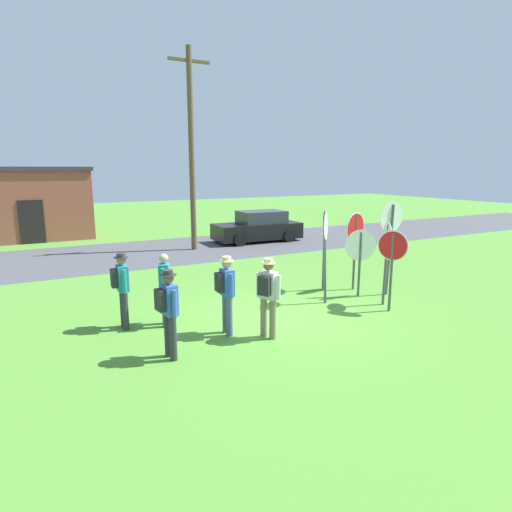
% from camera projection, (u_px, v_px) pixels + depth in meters
% --- Properties ---
extents(ground_plane, '(80.00, 80.00, 0.00)m').
position_uv_depth(ground_plane, '(275.00, 320.00, 10.41)').
color(ground_plane, '#518E33').
extents(street_asphalt, '(60.00, 6.40, 0.01)m').
position_uv_depth(street_asphalt, '(158.00, 251.00, 19.03)').
color(street_asphalt, '#4C4C51').
rests_on(street_asphalt, ground).
extents(building_background, '(5.92, 4.47, 3.66)m').
position_uv_depth(building_background, '(29.00, 203.00, 22.54)').
color(building_background, brown).
rests_on(building_background, ground).
extents(utility_pole, '(1.80, 0.24, 8.56)m').
position_uv_depth(utility_pole, '(191.00, 147.00, 18.67)').
color(utility_pole, brown).
rests_on(utility_pole, ground).
extents(parked_car_on_street, '(4.37, 2.15, 1.51)m').
position_uv_depth(parked_car_on_street, '(258.00, 228.00, 21.61)').
color(parked_car_on_street, black).
rests_on(parked_car_on_street, ground).
extents(stop_sign_low_front, '(0.88, 0.15, 2.67)m').
position_uv_depth(stop_sign_low_front, '(391.00, 231.00, 12.16)').
color(stop_sign_low_front, '#474C4C').
rests_on(stop_sign_low_front, ground).
extents(stop_sign_center_cluster, '(0.80, 0.39, 1.90)m').
position_uv_depth(stop_sign_center_cluster, '(360.00, 251.00, 12.18)').
color(stop_sign_center_cluster, '#474C4C').
rests_on(stop_sign_center_cluster, ground).
extents(stop_sign_nearest, '(0.37, 0.67, 2.38)m').
position_uv_depth(stop_sign_nearest, '(325.00, 236.00, 12.75)').
color(stop_sign_nearest, '#474C4C').
rests_on(stop_sign_nearest, ground).
extents(stop_sign_leaning_right, '(0.52, 0.52, 2.42)m').
position_uv_depth(stop_sign_leaning_right, '(325.00, 243.00, 11.46)').
color(stop_sign_leaning_right, '#474C4C').
rests_on(stop_sign_leaning_right, ground).
extents(stop_sign_rear_left, '(0.36, 0.69, 2.07)m').
position_uv_depth(stop_sign_rear_left, '(392.00, 257.00, 10.82)').
color(stop_sign_rear_left, '#474C4C').
rests_on(stop_sign_rear_left, ground).
extents(stop_sign_tallest, '(0.86, 0.27, 2.32)m').
position_uv_depth(stop_sign_tallest, '(355.00, 237.00, 12.78)').
color(stop_sign_tallest, '#474C4C').
rests_on(stop_sign_tallest, ground).
extents(stop_sign_far_back, '(0.34, 0.64, 2.21)m').
position_uv_depth(stop_sign_far_back, '(387.00, 249.00, 11.33)').
color(stop_sign_far_back, '#474C4C').
rests_on(stop_sign_far_back, ground).
extents(person_holding_notes, '(0.35, 0.53, 1.69)m').
position_uv_depth(person_holding_notes, '(165.00, 285.00, 9.90)').
color(person_holding_notes, '#4C5670').
rests_on(person_holding_notes, ground).
extents(person_near_signs, '(0.40, 0.57, 1.74)m').
position_uv_depth(person_near_signs, '(226.00, 290.00, 9.34)').
color(person_near_signs, '#4C5670').
rests_on(person_near_signs, ground).
extents(person_in_blue, '(0.41, 0.57, 1.74)m').
position_uv_depth(person_in_blue, '(168.00, 308.00, 8.12)').
color(person_in_blue, '#2D2D33').
rests_on(person_in_blue, ground).
extents(person_on_left, '(0.40, 0.57, 1.74)m').
position_uv_depth(person_on_left, '(122.00, 285.00, 9.69)').
color(person_on_left, '#2D2D33').
rests_on(person_on_left, ground).
extents(person_with_sunhat, '(0.46, 0.50, 1.74)m').
position_uv_depth(person_with_sunhat, '(268.00, 293.00, 9.12)').
color(person_with_sunhat, '#7A6B56').
rests_on(person_with_sunhat, ground).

